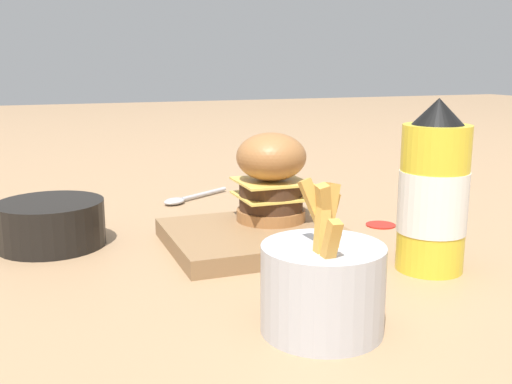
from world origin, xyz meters
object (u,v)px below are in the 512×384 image
Objects in this scene: burger at (271,176)px; fries_basket at (323,286)px; serving_board at (256,237)px; side_bowl at (51,222)px; ketchup_bottle at (433,194)px; spoon at (184,199)px.

fries_basket is (-0.07, -0.30, -0.04)m from burger.
side_bowl reaches higher than serving_board.
ketchup_bottle is 0.22m from fries_basket.
ketchup_bottle is 1.44× the size of side_bowl.
side_bowl is (-0.29, 0.06, -0.05)m from burger.
ketchup_bottle reaches higher than spoon.
ketchup_bottle is 1.45× the size of spoon.
fries_basket reaches higher than side_bowl.
ketchup_bottle is (0.16, -0.16, 0.08)m from serving_board.
burger is 0.30m from side_bowl.
fries_basket reaches higher than serving_board.
serving_board is 1.88× the size of burger.
ketchup_bottle is at bearing -44.96° from serving_board.
serving_board is 0.27m from side_bowl.
burger is 0.88× the size of side_bowl.
spoon is (-0.19, 0.44, -0.09)m from ketchup_bottle.
burger is 0.23m from ketchup_bottle.
fries_basket is (-0.19, -0.10, -0.05)m from ketchup_bottle.
serving_board is at bearing 64.49° from spoon.
burger is at bearing 44.83° from serving_board.
spoon is at bearing 39.44° from side_bowl.
burger is 0.27m from spoon.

